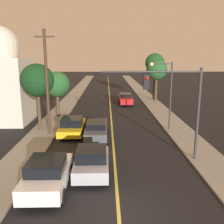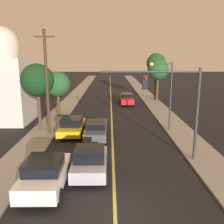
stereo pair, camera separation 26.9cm
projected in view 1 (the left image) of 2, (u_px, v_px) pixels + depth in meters
name	position (u px, v px, depth m)	size (l,w,h in m)	color
ground_plane	(119.00, 214.00, 10.70)	(200.00, 200.00, 0.00)	black
road_surface	(109.00, 93.00, 45.82)	(9.64, 80.00, 0.01)	black
sidewalk_left	(76.00, 93.00, 45.67)	(2.50, 80.00, 0.12)	gray
sidewalk_right	(142.00, 93.00, 45.94)	(2.50, 80.00, 0.12)	gray
car_near_lane_front	(92.00, 161.00, 14.16)	(2.01, 3.82, 1.62)	#A5A8B2
car_near_lane_second	(96.00, 129.00, 20.69)	(1.88, 5.11, 1.40)	#474C51
car_outer_lane_front	(48.00, 174.00, 12.47)	(2.09, 4.22, 1.71)	white
car_outer_lane_second	(72.00, 126.00, 21.58)	(2.08, 4.66, 1.48)	gold
car_far_oncoming	(125.00, 99.00, 35.04)	(1.85, 4.95, 1.51)	red
traffic_signal_mast	(175.00, 97.00, 15.30)	(6.09, 0.42, 5.84)	#333338
streetlamp_right	(165.00, 86.00, 21.82)	(2.04, 0.36, 6.02)	#333338
utility_pole_left	(47.00, 81.00, 20.55)	(1.60, 0.24, 8.63)	#422D1E
tree_left_near	(37.00, 81.00, 21.60)	(2.89, 2.89, 5.91)	#4C3823
tree_left_far	(57.00, 85.00, 26.89)	(2.74, 2.74, 4.92)	#4C3823
tree_right_near	(155.00, 63.00, 37.39)	(2.88, 2.88, 6.94)	#3D2B1C
tree_right_far	(157.00, 70.00, 36.69)	(3.08, 3.08, 6.14)	#4C3823
domed_building_left	(2.00, 80.00, 24.94)	(5.32, 5.32, 9.51)	beige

